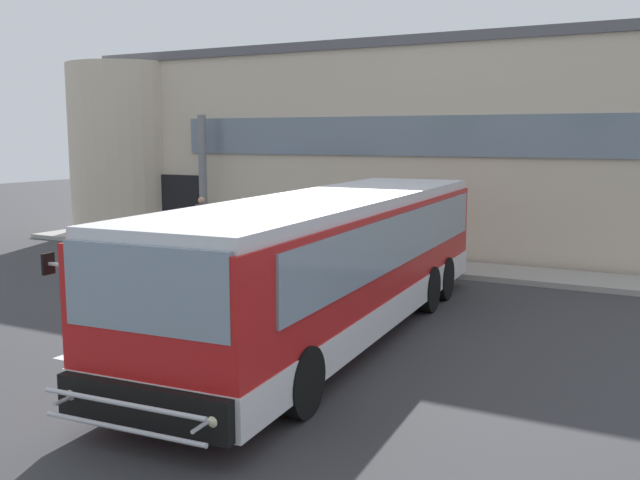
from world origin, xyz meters
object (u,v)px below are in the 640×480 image
Objects in this scene: entry_support_column at (203,179)px; passenger_by_doorway at (245,219)px; bus_main_foreground at (333,267)px; passenger_near_column at (202,219)px.

passenger_by_doorway is at bearing -8.12° from entry_support_column.
bus_main_foreground is at bearing -46.76° from passenger_by_doorway.
passenger_by_doorway is (-7.26, 7.72, -0.26)m from bus_main_foreground.
bus_main_foreground is at bearing -41.12° from entry_support_column.
bus_main_foreground is 7.23× the size of passenger_by_doorway.
passenger_near_column is (0.80, -1.15, -1.25)m from entry_support_column.
entry_support_column is at bearing 124.85° from passenger_near_column.
bus_main_foreground reaches higher than passenger_near_column.
passenger_by_doorway is (1.09, 0.88, 0.00)m from passenger_near_column.
bus_main_foreground reaches higher than passenger_by_doorway.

